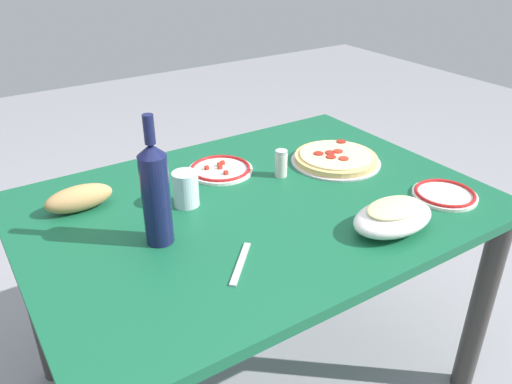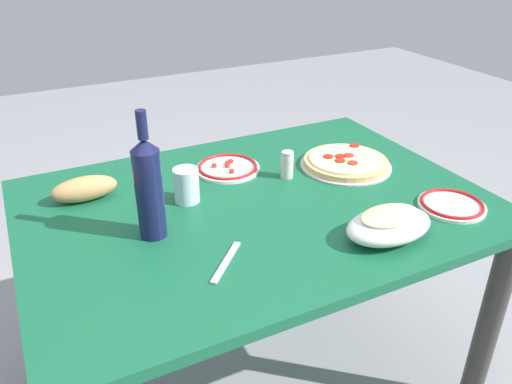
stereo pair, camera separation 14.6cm
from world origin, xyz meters
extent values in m
plane|color=gray|center=(0.00, 0.00, 0.00)|extent=(8.00, 8.00, 0.00)
cube|color=#145938|center=(0.00, 0.00, 0.71)|extent=(1.31, 0.94, 0.03)
cylinder|color=#33302D|center=(-0.59, -0.41, 0.35)|extent=(0.07, 0.07, 0.69)
cylinder|color=#33302D|center=(0.59, -0.41, 0.35)|extent=(0.07, 0.07, 0.69)
cylinder|color=#33302D|center=(-0.59, 0.41, 0.35)|extent=(0.07, 0.07, 0.69)
cylinder|color=#B7B7BC|center=(-0.37, -0.08, 0.72)|extent=(0.30, 0.30, 0.01)
cylinder|color=#DBB26B|center=(-0.37, -0.08, 0.74)|extent=(0.27, 0.27, 0.02)
cylinder|color=beige|center=(-0.37, -0.08, 0.75)|extent=(0.24, 0.24, 0.01)
cylinder|color=maroon|center=(-0.32, -0.11, 0.75)|extent=(0.03, 0.03, 0.00)
cylinder|color=#B22D1E|center=(-0.36, -0.04, 0.75)|extent=(0.03, 0.03, 0.00)
cylinder|color=maroon|center=(-0.36, -0.10, 0.75)|extent=(0.03, 0.03, 0.00)
cylinder|color=maroon|center=(-0.45, -0.15, 0.75)|extent=(0.03, 0.03, 0.00)
cylinder|color=maroon|center=(-0.34, -0.07, 0.75)|extent=(0.03, 0.03, 0.00)
cylinder|color=#B22D1E|center=(-0.39, -0.09, 0.75)|extent=(0.03, 0.03, 0.00)
ellipsoid|color=white|center=(-0.22, 0.32, 0.76)|extent=(0.24, 0.15, 0.07)
ellipsoid|color=#AD2819|center=(-0.22, 0.32, 0.77)|extent=(0.20, 0.12, 0.03)
ellipsoid|color=beige|center=(-0.22, 0.32, 0.79)|extent=(0.17, 0.10, 0.02)
cylinder|color=#141942|center=(0.32, 0.04, 0.84)|extent=(0.07, 0.07, 0.24)
cone|color=#141942|center=(0.32, 0.04, 0.97)|extent=(0.07, 0.07, 0.03)
cylinder|color=#141942|center=(0.32, 0.04, 1.02)|extent=(0.03, 0.03, 0.07)
cylinder|color=silver|center=(0.18, -0.09, 0.77)|extent=(0.07, 0.07, 0.10)
cylinder|color=white|center=(-0.01, -0.23, 0.73)|extent=(0.21, 0.21, 0.01)
torus|color=red|center=(-0.01, -0.23, 0.73)|extent=(0.19, 0.19, 0.01)
cube|color=#AD2819|center=(-0.01, -0.18, 0.74)|extent=(0.01, 0.01, 0.01)
cube|color=#AD2819|center=(-0.03, -0.25, 0.74)|extent=(0.01, 0.01, 0.01)
cube|color=#AD2819|center=(0.03, -0.25, 0.74)|extent=(0.01, 0.01, 0.01)
cube|color=#AD2819|center=(-0.02, -0.25, 0.74)|extent=(0.01, 0.01, 0.01)
cube|color=#AD2819|center=(-0.01, -0.23, 0.74)|extent=(0.01, 0.01, 0.01)
cylinder|color=white|center=(-0.48, 0.28, 0.73)|extent=(0.19, 0.19, 0.01)
torus|color=red|center=(-0.48, 0.28, 0.73)|extent=(0.17, 0.17, 0.01)
ellipsoid|color=tan|center=(0.44, -0.23, 0.76)|extent=(0.19, 0.08, 0.07)
cylinder|color=silver|center=(-0.16, -0.10, 0.76)|extent=(0.04, 0.04, 0.07)
cylinder|color=#B7B7BC|center=(-0.16, -0.10, 0.80)|extent=(0.04, 0.04, 0.01)
cube|color=#B7B7BC|center=(0.20, 0.24, 0.72)|extent=(0.13, 0.13, 0.00)
camera|label=1|loc=(0.70, 1.08, 1.44)|focal=35.79mm
camera|label=2|loc=(0.58, 1.15, 1.44)|focal=35.79mm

